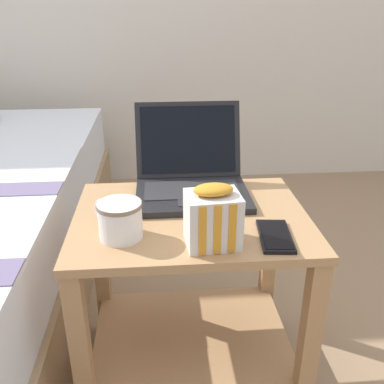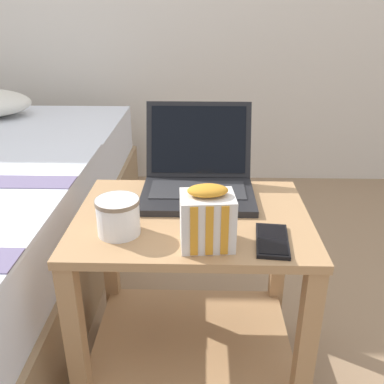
{
  "view_description": "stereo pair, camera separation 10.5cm",
  "coord_description": "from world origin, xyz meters",
  "px_view_note": "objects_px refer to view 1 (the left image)",
  "views": [
    {
      "loc": [
        -0.08,
        -0.99,
        1.05
      ],
      "look_at": [
        0.0,
        -0.03,
        0.62
      ],
      "focal_mm": 40.0,
      "sensor_mm": 36.0,
      "label": 1
    },
    {
      "loc": [
        0.03,
        -0.99,
        1.05
      ],
      "look_at": [
        0.0,
        -0.03,
        0.62
      ],
      "focal_mm": 40.0,
      "sensor_mm": 36.0,
      "label": 2
    }
  ],
  "objects_px": {
    "laptop": "(191,176)",
    "cell_phone": "(275,236)",
    "mug_front_left": "(119,218)",
    "snack_bag": "(213,217)"
  },
  "relations": [
    {
      "from": "laptop",
      "to": "snack_bag",
      "type": "distance_m",
      "value": 0.3
    },
    {
      "from": "mug_front_left",
      "to": "snack_bag",
      "type": "bearing_deg",
      "value": -13.05
    },
    {
      "from": "laptop",
      "to": "mug_front_left",
      "type": "xyz_separation_m",
      "value": [
        -0.19,
        -0.25,
        0.0
      ]
    },
    {
      "from": "laptop",
      "to": "mug_front_left",
      "type": "bearing_deg",
      "value": -126.83
    },
    {
      "from": "laptop",
      "to": "cell_phone",
      "type": "xyz_separation_m",
      "value": [
        0.18,
        -0.28,
        -0.04
      ]
    },
    {
      "from": "laptop",
      "to": "cell_phone",
      "type": "distance_m",
      "value": 0.34
    },
    {
      "from": "mug_front_left",
      "to": "cell_phone",
      "type": "distance_m",
      "value": 0.37
    },
    {
      "from": "mug_front_left",
      "to": "cell_phone",
      "type": "xyz_separation_m",
      "value": [
        0.36,
        -0.04,
        -0.04
      ]
    },
    {
      "from": "laptop",
      "to": "mug_front_left",
      "type": "relative_size",
      "value": 2.61
    },
    {
      "from": "laptop",
      "to": "cell_phone",
      "type": "relative_size",
      "value": 2.03
    }
  ]
}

